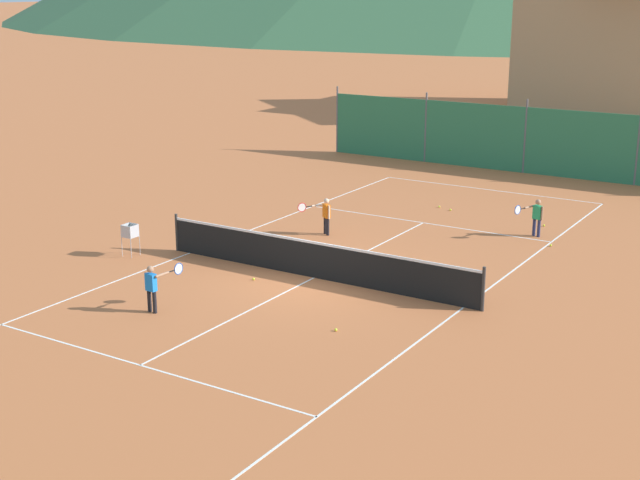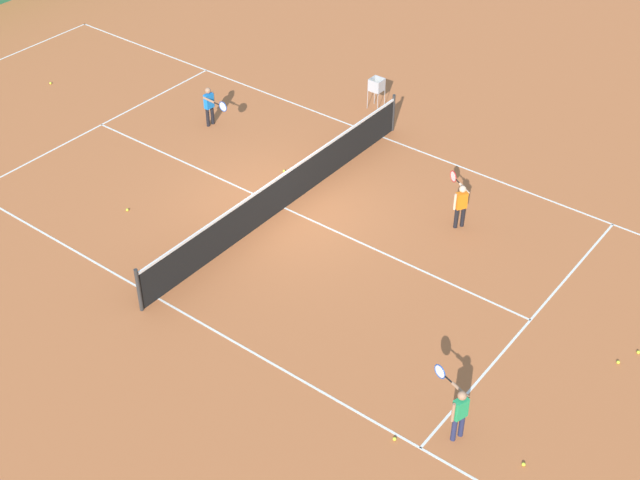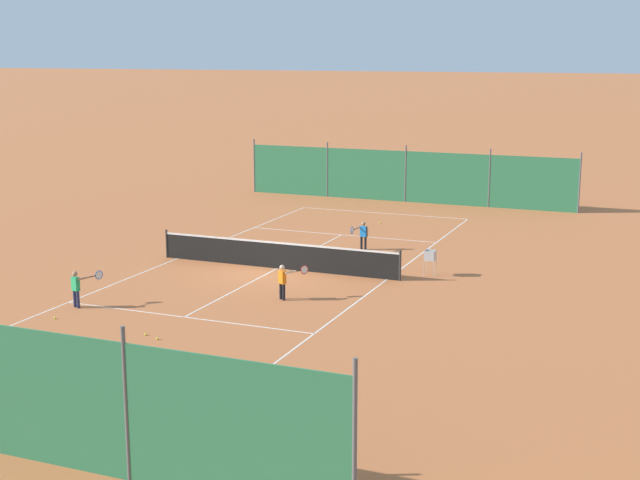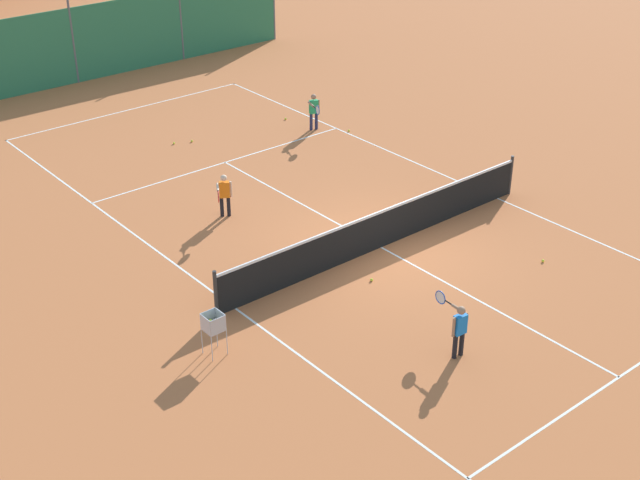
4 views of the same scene
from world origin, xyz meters
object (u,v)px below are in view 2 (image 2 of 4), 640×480
tennis_ball_alley_left (638,352)px  tennis_ball_far_corner (284,171)px  tennis_net (284,190)px  tennis_ball_mid_court (50,83)px  player_far_service (460,202)px  tennis_ball_service_box (127,210)px  tennis_ball_alley_right (524,464)px  ball_hopper (376,86)px  player_near_service (210,104)px  tennis_ball_by_net_right (618,362)px  tennis_ball_by_net_left (395,439)px  player_near_baseline (458,409)px

tennis_ball_alley_left → tennis_ball_far_corner: (-0.79, -9.46, 0.00)m
tennis_net → tennis_ball_mid_court: size_ratio=139.09×
tennis_net → player_far_service: player_far_service is taller
tennis_ball_service_box → tennis_ball_alley_right: 10.86m
tennis_ball_service_box → tennis_net: bearing=129.6°
tennis_ball_service_box → ball_hopper: ball_hopper is taller
tennis_ball_far_corner → player_near_service: bearing=-101.2°
tennis_ball_by_net_right → ball_hopper: 10.81m
tennis_ball_service_box → tennis_ball_alley_right: size_ratio=1.00×
tennis_ball_alley_left → tennis_ball_alley_right: same height
tennis_ball_by_net_left → tennis_ball_by_net_right: size_ratio=1.00×
tennis_net → tennis_ball_by_net_left: size_ratio=139.09×
tennis_ball_service_box → player_far_service: bearing=123.5°
player_far_service → tennis_ball_service_box: size_ratio=16.84×
ball_hopper → player_near_service: bearing=-39.8°
player_near_service → ball_hopper: player_near_service is taller
tennis_net → ball_hopper: tennis_net is taller
tennis_ball_mid_court → tennis_ball_far_corner: (-0.52, 8.39, 0.00)m
tennis_ball_alley_left → tennis_ball_mid_court: (-0.27, -17.85, 0.00)m
player_near_service → ball_hopper: size_ratio=1.25×
player_far_service → tennis_ball_alley_left: (1.50, 4.89, -0.62)m
tennis_ball_far_corner → tennis_ball_alley_left: bearing=85.2°
tennis_ball_by_net_left → player_far_service: bearing=-158.9°
tennis_ball_alley_left → tennis_ball_by_net_left: bearing=-28.6°
tennis_ball_alley_right → tennis_ball_alley_left: bearing=172.4°
player_near_service → tennis_ball_service_box: size_ratio=16.83×
tennis_ball_mid_court → tennis_ball_by_net_right: same height
tennis_ball_by_net_left → tennis_ball_service_box: (-1.88, -8.78, 0.00)m
tennis_ball_alley_right → tennis_ball_by_net_right: same height
tennis_ball_alley_left → ball_hopper: size_ratio=0.07×
tennis_net → tennis_ball_far_corner: 1.62m
player_near_service → tennis_ball_by_net_left: bearing=58.9°
tennis_ball_by_net_left → tennis_ball_service_box: bearing=-102.1°
tennis_ball_service_box → tennis_ball_mid_court: size_ratio=1.00×
tennis_net → tennis_ball_by_net_right: bearing=89.4°
player_near_baseline → tennis_ball_far_corner: player_near_baseline is taller
tennis_ball_far_corner → ball_hopper: (-4.11, -0.09, 0.63)m
tennis_ball_by_net_left → tennis_ball_far_corner: size_ratio=1.00×
player_near_service → tennis_ball_by_net_left: (6.01, 9.95, -0.62)m
player_near_service → tennis_ball_by_net_right: (1.88, 12.28, -0.62)m
tennis_ball_mid_court → tennis_ball_alley_right: (4.03, 17.35, 0.00)m
tennis_ball_alley_left → tennis_ball_by_net_right: same height
player_near_service → tennis_ball_far_corner: size_ratio=16.83×
tennis_ball_alley_left → tennis_ball_by_net_right: (0.49, -0.20, 0.00)m
tennis_ball_by_net_left → tennis_ball_service_box: same height
tennis_net → tennis_ball_mid_court: bearing=-94.1°
tennis_net → tennis_ball_service_box: tennis_net is taller
player_near_baseline → tennis_ball_alley_right: player_near_baseline is taller
tennis_ball_alley_left → ball_hopper: bearing=-117.2°
player_near_service → tennis_ball_far_corner: (0.60, 3.02, -0.62)m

